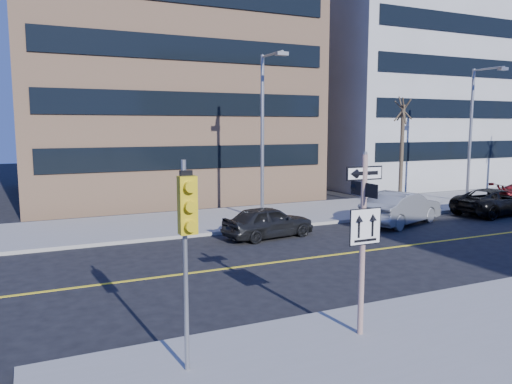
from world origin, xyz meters
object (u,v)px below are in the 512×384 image
parked_car_c (495,202)px  traffic_signal (187,223)px  sign_pole (363,233)px  parked_car_a (268,222)px  parked_car_b (401,208)px  streetlight_b (474,126)px  streetlight_a (264,126)px  street_tree_west (403,112)px

parked_car_c → traffic_signal: bearing=111.0°
sign_pole → parked_car_a: sign_pole is taller
parked_car_b → streetlight_b: size_ratio=0.62×
sign_pole → traffic_signal: sign_pole is taller
sign_pole → parked_car_c: sign_pole is taller
streetlight_a → traffic_signal: bearing=-120.8°
parked_car_c → streetlight_b: (1.68, 3.17, 4.05)m
traffic_signal → streetlight_a: size_ratio=0.50×
traffic_signal → parked_car_b: size_ratio=0.81×
traffic_signal → street_tree_west: street_tree_west is taller
parked_car_a → street_tree_west: bearing=-78.6°
streetlight_a → streetlight_b: 14.00m
streetlight_b → parked_car_c: bearing=-117.9°
parked_car_a → streetlight_a: streetlight_a is taller
street_tree_west → streetlight_b: bearing=-6.2°
sign_pole → streetlight_a: streetlight_a is taller
traffic_signal → sign_pole: bearing=2.1°
sign_pole → parked_car_b: (9.86, 10.08, -1.62)m
parked_car_b → streetlight_b: (8.14, 3.19, 3.94)m
parked_car_a → parked_car_b: size_ratio=0.82×
streetlight_b → traffic_signal: bearing=-148.6°
streetlight_b → street_tree_west: size_ratio=1.26×
streetlight_a → parked_car_b: bearing=-28.5°
streetlight_a → street_tree_west: bearing=3.5°
parked_car_b → parked_car_a: bearing=69.9°
parked_car_b → street_tree_west: size_ratio=0.78×
streetlight_b → streetlight_a: bearing=180.0°
parked_car_c → parked_car_a: bearing=84.0°
traffic_signal → street_tree_west: (17.00, 13.96, 2.50)m
parked_car_a → streetlight_a: (1.29, 3.10, 4.07)m
sign_pole → traffic_signal: size_ratio=1.02×
parked_car_a → street_tree_west: (10.29, 3.64, 4.83)m
traffic_signal → street_tree_west: size_ratio=0.63×
parked_car_b → parked_car_c: parked_car_b is taller
parked_car_a → sign_pole: bearing=157.0°
streetlight_b → street_tree_west: bearing=173.8°
sign_pole → parked_car_a: size_ratio=1.00×
parked_car_c → streetlight_b: streetlight_b is taller
parked_car_b → parked_car_c: (6.46, 0.01, -0.11)m
traffic_signal → parked_car_b: 17.37m
sign_pole → streetlight_a: size_ratio=0.51×
sign_pole → parked_car_c: 19.27m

